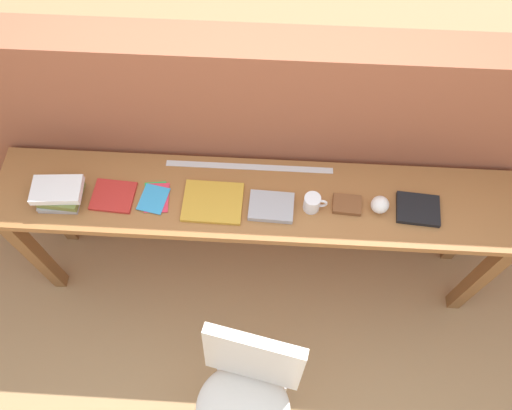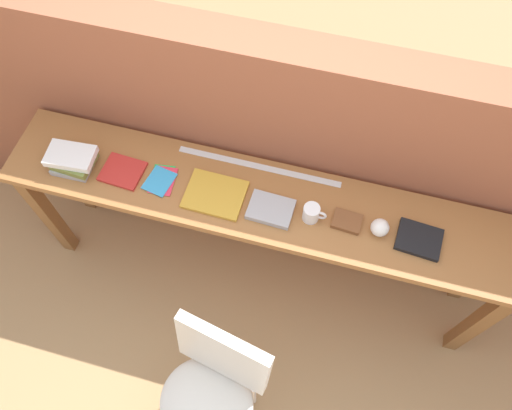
{
  "view_description": "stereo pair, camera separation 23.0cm",
  "coord_description": "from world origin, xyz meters",
  "views": [
    {
      "loc": [
        0.06,
        -0.86,
        2.92
      ],
      "look_at": [
        0.0,
        0.25,
        0.9
      ],
      "focal_mm": 35.0,
      "sensor_mm": 36.0,
      "label": 1
    },
    {
      "loc": [
        0.29,
        -0.82,
        2.92
      ],
      "look_at": [
        0.0,
        0.25,
        0.9
      ],
      "focal_mm": 35.0,
      "sensor_mm": 36.0,
      "label": 2
    }
  ],
  "objects": [
    {
      "name": "book_open_centre",
      "position": [
        -0.2,
        0.26,
        0.89
      ],
      "size": [
        0.28,
        0.22,
        0.02
      ],
      "primitive_type": "cube",
      "rotation": [
        0.0,
        0.0,
        -0.02
      ],
      "color": "gold",
      "rests_on": "sideboard"
    },
    {
      "name": "ruler_metal_back_edge",
      "position": [
        -0.05,
        0.47,
        0.88
      ],
      "size": [
        0.81,
        0.03,
        0.0
      ],
      "primitive_type": "cube",
      "color": "silver",
      "rests_on": "sideboard"
    },
    {
      "name": "sports_ball_small",
      "position": [
        0.57,
        0.27,
        0.92
      ],
      "size": [
        0.08,
        0.08,
        0.08
      ],
      "primitive_type": "sphere",
      "color": "silver",
      "rests_on": "sideboard"
    },
    {
      "name": "book_grey_hardcover",
      "position": [
        0.07,
        0.25,
        0.89
      ],
      "size": [
        0.21,
        0.16,
        0.03
      ],
      "primitive_type": "cube",
      "rotation": [
        0.0,
        0.0,
        -0.04
      ],
      "color": "#9E9EA3",
      "rests_on": "sideboard"
    },
    {
      "name": "book_stack_leftmost",
      "position": [
        -0.91,
        0.24,
        0.93
      ],
      "size": [
        0.24,
        0.17,
        0.1
      ],
      "color": "#9E9EA3",
      "rests_on": "sideboard"
    },
    {
      "name": "magazine_cycling",
      "position": [
        -0.67,
        0.27,
        0.89
      ],
      "size": [
        0.2,
        0.18,
        0.02
      ],
      "primitive_type": "cube",
      "rotation": [
        0.0,
        0.0,
        -0.06
      ],
      "color": "red",
      "rests_on": "sideboard"
    },
    {
      "name": "sideboard",
      "position": [
        0.0,
        0.3,
        0.74
      ],
      "size": [
        2.5,
        0.44,
        0.88
      ],
      "color": "#996033",
      "rests_on": "ground"
    },
    {
      "name": "mug",
      "position": [
        0.26,
        0.26,
        0.92
      ],
      "size": [
        0.11,
        0.08,
        0.09
      ],
      "color": "white",
      "rests_on": "sideboard"
    },
    {
      "name": "ground_plane",
      "position": [
        0.0,
        0.0,
        0.0
      ],
      "size": [
        40.0,
        40.0,
        0.0
      ],
      "primitive_type": "plane",
      "color": "tan"
    },
    {
      "name": "brick_wall_back",
      "position": [
        0.0,
        0.64,
        0.76
      ],
      "size": [
        6.0,
        0.2,
        1.52
      ],
      "primitive_type": "cube",
      "color": "#935138",
      "rests_on": "ground"
    },
    {
      "name": "pamphlet_pile_colourful",
      "position": [
        -0.47,
        0.27,
        0.88
      ],
      "size": [
        0.15,
        0.18,
        0.01
      ],
      "color": "green",
      "rests_on": "sideboard"
    },
    {
      "name": "book_repair_rightmost",
      "position": [
        0.75,
        0.27,
        0.89
      ],
      "size": [
        0.21,
        0.17,
        0.02
      ],
      "primitive_type": "cube",
      "rotation": [
        0.0,
        0.0,
        -0.08
      ],
      "color": "black",
      "rests_on": "sideboard"
    },
    {
      "name": "leather_journal_brown",
      "position": [
        0.42,
        0.28,
        0.89
      ],
      "size": [
        0.14,
        0.11,
        0.02
      ],
      "primitive_type": "cube",
      "rotation": [
        0.0,
        0.0,
        -0.06
      ],
      "color": "brown",
      "rests_on": "sideboard"
    },
    {
      "name": "chair_white_moulded",
      "position": [
        0.0,
        -0.52,
        0.53
      ],
      "size": [
        0.52,
        0.53,
        0.89
      ],
      "color": "silver",
      "rests_on": "ground"
    }
  ]
}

